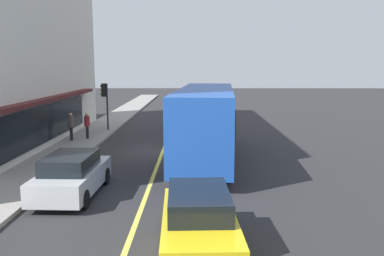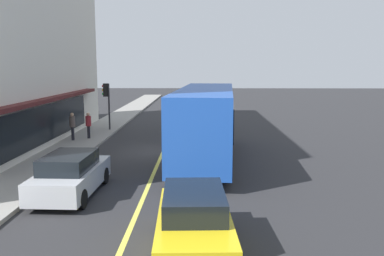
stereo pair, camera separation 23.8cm
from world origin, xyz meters
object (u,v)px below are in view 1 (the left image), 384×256
at_px(car_silver, 72,175).
at_px(car_yellow, 199,222).
at_px(bus, 206,120).
at_px(traffic_light, 105,95).
at_px(pedestrian_waiting, 71,124).
at_px(pedestrian_at_corner, 87,123).
at_px(car_navy, 202,118).

bearing_deg(car_silver, car_yellow, -134.19).
height_order(bus, traffic_light, bus).
distance_m(car_silver, pedestrian_waiting, 10.43).
height_order(traffic_light, car_silver, traffic_light).
xyz_separation_m(pedestrian_at_corner, pedestrian_waiting, (-0.66, 0.78, 0.04)).
relative_size(car_silver, pedestrian_waiting, 2.63).
height_order(bus, car_navy, bus).
distance_m(traffic_light, pedestrian_at_corner, 3.78).
height_order(car_navy, car_silver, same).
xyz_separation_m(car_yellow, pedestrian_waiting, (14.33, 7.48, 0.40)).
relative_size(traffic_light, pedestrian_waiting, 1.94).
bearing_deg(car_navy, pedestrian_at_corner, 125.28).
bearing_deg(car_yellow, pedestrian_at_corner, 24.08).
bearing_deg(car_silver, car_navy, -17.29).
height_order(car_yellow, car_silver, same).
bearing_deg(pedestrian_at_corner, car_yellow, -155.92).
bearing_deg(car_navy, car_silver, 162.71).
xyz_separation_m(bus, car_yellow, (-9.87, 0.42, -1.24)).
distance_m(car_yellow, pedestrian_at_corner, 16.42).
bearing_deg(pedestrian_waiting, car_navy, -54.22).
height_order(traffic_light, pedestrian_at_corner, traffic_light).
height_order(pedestrian_at_corner, pedestrian_waiting, pedestrian_waiting).
relative_size(car_navy, car_silver, 0.99).
bearing_deg(pedestrian_at_corner, bus, -125.67).
bearing_deg(pedestrian_waiting, car_yellow, -152.45).
relative_size(bus, traffic_light, 3.52).
bearing_deg(traffic_light, car_yellow, -161.10).
relative_size(car_silver, pedestrian_at_corner, 2.74).
bearing_deg(car_yellow, bus, -2.46).
relative_size(traffic_light, car_yellow, 0.73).
bearing_deg(bus, car_silver, 138.44).
distance_m(car_navy, pedestrian_at_corner, 8.70).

